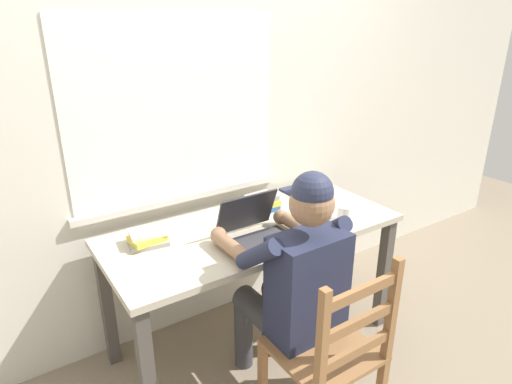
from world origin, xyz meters
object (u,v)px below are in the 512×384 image
Objects in this scene: coffee_mug_white at (345,214)px; seated_person at (293,279)px; desk at (254,243)px; coffee_mug_spare at (322,214)px; computer_mouse at (304,226)px; laptop at (256,230)px; book_stack_main at (262,203)px; landscape_photo_print at (309,207)px; coffee_mug_dark at (321,190)px; book_stack_side at (148,238)px; wooden_chair at (331,354)px.

seated_person is at bearing -158.48° from coffee_mug_white.
coffee_mug_spare reaches higher than desk.
seated_person is 12.31× the size of computer_mouse.
laptop is 0.28m from computer_mouse.
coffee_mug_white is 0.48m from book_stack_main.
laptop is 3.30× the size of computer_mouse.
landscape_photo_print is (-0.03, 0.26, -0.04)m from coffee_mug_white.
desk is at bearing 155.77° from coffee_mug_spare.
laptop is at bearing -158.43° from coffee_mug_dark.
laptop is at bearing 171.34° from computer_mouse.
coffee_mug_spare reaches higher than book_stack_side.
desk is 0.74m from wooden_chair.
wooden_chair reaches higher than coffee_mug_white.
laptop reaches higher than landscape_photo_print.
computer_mouse is 0.48m from coffee_mug_dark.
wooden_chair reaches higher than landscape_photo_print.
book_stack_main is (0.24, 0.29, -0.01)m from laptop.
landscape_photo_print is (0.48, 0.74, 0.31)m from wooden_chair.
laptop is at bearing 91.94° from seated_person.
book_stack_main is at bearing 119.40° from coffee_mug_spare.
coffee_mug_white is 0.27m from landscape_photo_print.
computer_mouse is 0.14m from coffee_mug_spare.
book_stack_side is (-0.48, 0.83, 0.34)m from wooden_chair.
computer_mouse is 0.31m from landscape_photo_print.
seated_person is at bearing -111.27° from book_stack_main.
coffee_mug_dark is at bearing 49.52° from coffee_mug_spare.
laptop reaches higher than coffee_mug_dark.
landscape_photo_print is at bearing 19.57° from laptop.
laptop is 2.65× the size of coffee_mug_spare.
seated_person reaches higher than coffee_mug_white.
coffee_mug_white and book_stack_main have the same top height.
book_stack_side is (-0.48, 0.55, 0.12)m from seated_person.
landscape_photo_print is at bearing -25.22° from book_stack_main.
book_stack_main is at bearing 75.25° from wooden_chair.
coffee_mug_white is at bearing -53.26° from book_stack_main.
desk is 0.29m from computer_mouse.
book_stack_main is (-0.42, 0.04, -0.00)m from coffee_mug_dark.
landscape_photo_print is at bearing 57.09° from wooden_chair.
seated_person is 9.98× the size of coffee_mug_dark.
coffee_mug_dark is 0.70× the size of book_stack_main.
book_stack_side is at bearing 167.28° from desk.
coffee_mug_spare reaches higher than coffee_mug_dark.
coffee_mug_white is 0.37m from coffee_mug_dark.
laptop is 0.53m from coffee_mug_white.
book_stack_side is at bearing -176.66° from landscape_photo_print.
coffee_mug_white reaches higher than computer_mouse.
computer_mouse reaches higher than desk.
wooden_chair is at bearing -59.72° from book_stack_side.
wooden_chair is (-0.00, -0.28, -0.23)m from seated_person.
seated_person is at bearing 90.00° from wooden_chair.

